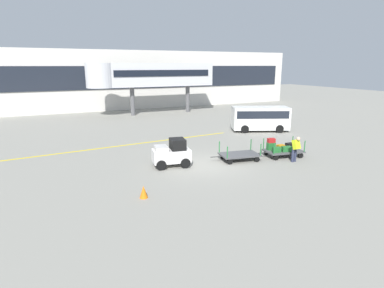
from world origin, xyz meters
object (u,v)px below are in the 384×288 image
safety_cone_near (144,192)px  baggage_handler (296,148)px  baggage_tug (172,153)px  shuttle_van (260,117)px  baggage_cart_lead (239,155)px  baggage_cart_middle (281,149)px

safety_cone_near → baggage_handler: bearing=7.3°
baggage_tug → shuttle_van: 12.23m
baggage_handler → shuttle_van: bearing=66.0°
baggage_handler → shuttle_van: (3.73, 8.38, 0.37)m
baggage_cart_lead → shuttle_van: 9.39m
baggage_cart_middle → baggage_handler: baggage_handler is taller
baggage_cart_lead → safety_cone_near: (-6.84, -2.93, -0.07)m
baggage_cart_lead → baggage_cart_middle: baggage_cart_middle is taller
baggage_cart_middle → shuttle_van: shuttle_van is taller
baggage_handler → baggage_cart_middle: bearing=86.9°
baggage_handler → shuttle_van: size_ratio=0.30×
baggage_cart_lead → safety_cone_near: baggage_cart_lead is taller
baggage_cart_lead → baggage_handler: baggage_handler is taller
baggage_tug → baggage_cart_middle: 7.06m
baggage_cart_lead → baggage_cart_middle: 2.90m
baggage_handler → shuttle_van: shuttle_van is taller
baggage_cart_middle → safety_cone_near: 10.04m
safety_cone_near → baggage_cart_middle: bearing=14.6°
shuttle_van → safety_cone_near: (-13.37, -9.62, -0.96)m
baggage_cart_lead → baggage_cart_middle: bearing=-7.8°
baggage_tug → shuttle_van: bearing=29.5°
baggage_cart_lead → baggage_handler: bearing=-31.1°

